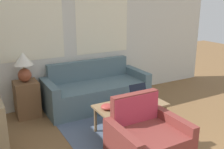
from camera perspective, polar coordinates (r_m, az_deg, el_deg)
name	(u,v)px	position (r m, az deg, el deg)	size (l,w,h in m)	color
wall_back	(73,34)	(4.95, -8.42, 8.79)	(6.40, 0.06, 2.60)	silver
rug	(113,116)	(4.52, 0.18, -9.08)	(1.90, 1.76, 0.01)	slate
couch	(95,92)	(4.90, -3.62, -3.72)	(1.90, 0.80, 0.80)	slate
armchair	(146,143)	(3.28, 7.44, -14.57)	(0.85, 0.73, 0.82)	brown
side_table	(27,99)	(4.66, -18.01, -5.08)	(0.38, 0.38, 0.61)	brown
table_lamp	(24,65)	(4.48, -18.68, 2.05)	(0.30, 0.30, 0.49)	brown
coffee_table	(131,107)	(3.94, 4.09, -7.17)	(1.06, 0.54, 0.42)	#8E704C
laptop	(141,96)	(4.11, 6.32, -4.73)	(0.30, 0.27, 0.23)	#B7B7BC
cup_navy	(122,108)	(3.70, 2.19, -7.31)	(0.09, 0.09, 0.08)	teal
cup_yellow	(130,108)	(3.70, 3.87, -7.33)	(0.08, 0.08, 0.08)	#191E4C
snack_bowl	(107,107)	(3.75, -0.99, -7.01)	(0.19, 0.19, 0.07)	#B23D38
tv_remote	(128,104)	(3.90, 3.47, -6.50)	(0.06, 0.15, 0.02)	black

